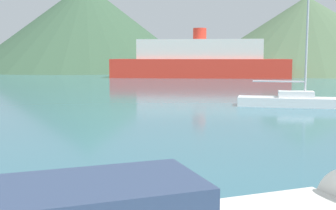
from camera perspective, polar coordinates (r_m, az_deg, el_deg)
sailboat_inner at (r=24.93m, az=16.92°, el=0.66°), size 6.63×3.01×7.30m
ferry_distant at (r=58.70m, az=4.29°, el=5.99°), size 24.43×9.97×6.74m
hill_west at (r=90.70m, az=-11.05°, el=10.33°), size 47.20×47.20×17.98m
hill_central at (r=79.41m, az=18.15°, el=9.02°), size 41.86×41.86×13.40m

